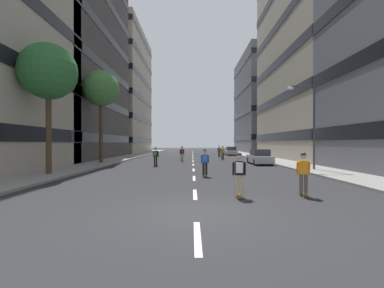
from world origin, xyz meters
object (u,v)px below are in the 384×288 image
at_px(skater_2, 218,150).
at_px(skater_3, 204,161).
at_px(skater_0, 154,155).
at_px(parked_car_mid, 230,151).
at_px(skater_4, 302,172).
at_px(street_tree_mid, 47,72).
at_px(streetlamp_right, 308,117).
at_px(skater_5, 222,152).
at_px(street_tree_near, 100,89).
at_px(skater_6, 181,153).
at_px(skater_1, 238,172).
at_px(parked_car_near, 258,157).

bearing_deg(skater_2, skater_3, -98.18).
bearing_deg(skater_0, parked_car_mid, 65.11).
relative_size(skater_3, skater_4, 1.00).
bearing_deg(skater_0, skater_3, -60.52).
relative_size(street_tree_mid, streetlamp_right, 1.32).
bearing_deg(skater_5, skater_2, 88.07).
xyz_separation_m(parked_car_mid, street_tree_near, (-16.36, -18.94, 7.09)).
xyz_separation_m(street_tree_near, skater_0, (6.13, -3.12, -6.77)).
bearing_deg(skater_5, skater_4, -88.58).
height_order(streetlamp_right, skater_6, streetlamp_right).
xyz_separation_m(skater_0, skater_1, (5.23, -13.85, 0.00)).
relative_size(streetlamp_right, skater_1, 3.65).
bearing_deg(street_tree_near, skater_3, -45.59).
distance_m(street_tree_mid, skater_5, 21.98).
height_order(parked_car_mid, skater_2, skater_2).
relative_size(skater_2, skater_3, 1.00).
relative_size(parked_car_near, skater_2, 2.47).
bearing_deg(skater_0, street_tree_near, 153.02).
height_order(streetlamp_right, skater_4, streetlamp_right).
relative_size(parked_car_mid, street_tree_mid, 0.51).
distance_m(streetlamp_right, skater_0, 13.41).
height_order(skater_0, skater_1, same).
bearing_deg(parked_car_near, skater_0, -166.74).
distance_m(skater_4, skater_5, 23.12).
bearing_deg(skater_3, street_tree_mid, 176.91).
bearing_deg(skater_5, skater_3, -100.44).
xyz_separation_m(street_tree_mid, skater_3, (10.33, -0.56, -5.82)).
distance_m(parked_car_mid, skater_5, 12.88).
bearing_deg(parked_car_near, street_tree_mid, -150.46).
distance_m(street_tree_near, streetlamp_right, 20.20).
height_order(street_tree_near, skater_4, street_tree_near).
relative_size(streetlamp_right, skater_5, 3.65).
relative_size(streetlamp_right, skater_6, 3.65).
height_order(skater_0, skater_6, same).
bearing_deg(parked_car_near, skater_2, 101.46).
bearing_deg(parked_car_near, skater_3, -121.56).
distance_m(streetlamp_right, skater_2, 20.61).
bearing_deg(skater_6, parked_car_near, -27.47).
distance_m(skater_0, skater_2, 17.47).
bearing_deg(skater_6, skater_2, 59.81).
relative_size(street_tree_mid, skater_5, 4.83).
bearing_deg(street_tree_mid, skater_3, -3.09).
relative_size(skater_0, skater_2, 1.00).
relative_size(street_tree_mid, skater_2, 4.83).
distance_m(skater_1, skater_4, 2.67).
bearing_deg(skater_5, parked_car_mid, 76.91).
distance_m(skater_4, skater_6, 20.98).
bearing_deg(skater_1, street_tree_mid, 148.41).
bearing_deg(skater_6, skater_1, -81.53).
bearing_deg(skater_2, parked_car_mid, 66.71).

